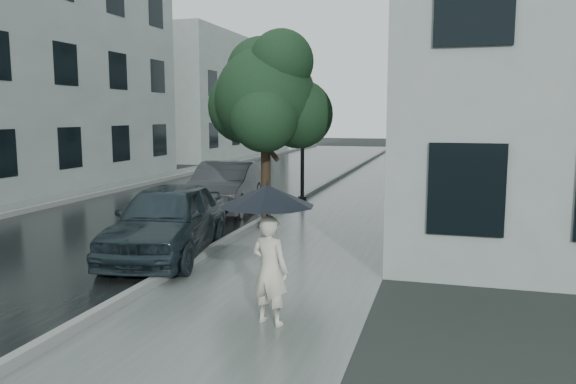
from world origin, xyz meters
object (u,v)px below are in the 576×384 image
(street_tree, at_px, (267,97))
(pedestrian, at_px, (270,270))
(car_far, at_px, (225,187))
(lamp_post, at_px, (298,114))
(car_near, at_px, (167,220))

(street_tree, bearing_deg, pedestrian, -71.65)
(pedestrian, distance_m, car_far, 9.06)
(lamp_post, bearing_deg, street_tree, -64.70)
(street_tree, bearing_deg, lamp_post, 95.89)
(street_tree, xyz_separation_m, car_far, (-2.08, 2.47, -2.49))
(pedestrian, relative_size, street_tree, 0.31)
(lamp_post, height_order, car_near, lamp_post)
(pedestrian, xyz_separation_m, lamp_post, (-2.37, 10.42, 2.06))
(car_far, bearing_deg, car_near, -89.02)
(street_tree, distance_m, car_far, 4.08)
(lamp_post, distance_m, car_near, 7.78)
(street_tree, bearing_deg, car_near, -113.90)
(car_near, distance_m, car_far, 5.26)
(lamp_post, xyz_separation_m, car_far, (-1.59, -2.27, -2.09))
(lamp_post, bearing_deg, car_near, -76.04)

